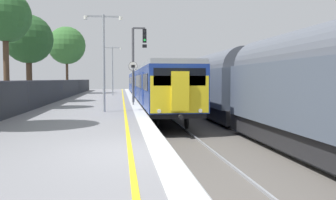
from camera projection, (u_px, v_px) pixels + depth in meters
The scene contains 10 objects.
ground at pixel (252, 173), 9.07m from camera, with size 17.40×110.00×1.21m.
commuter_train_at_platform at pixel (148, 84), 36.50m from camera, with size 2.83×40.62×3.81m.
freight_train_adjacent_track at pixel (213, 83), 26.59m from camera, with size 2.60×45.14×4.46m.
signal_gantry at pixel (137, 56), 27.00m from camera, with size 1.10×0.24×5.51m.
speed_limit_sign at pixel (133, 78), 24.24m from camera, with size 0.59×0.08×2.86m.
platform_lamp_mid at pixel (104, 54), 19.21m from camera, with size 2.00×0.20×5.08m.
platform_lamp_far at pixel (112, 66), 39.20m from camera, with size 2.00×0.20×5.16m.
background_tree_left at pixel (66, 47), 43.32m from camera, with size 4.42×4.42×7.91m.
background_tree_right at pixel (28, 40), 27.25m from camera, with size 3.62×3.62×6.51m.
background_tree_back at pixel (6, 18), 20.86m from camera, with size 2.91×2.93×6.77m.
Camera 1 is at (-0.56, -8.62, 1.71)m, focal length 39.27 mm.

